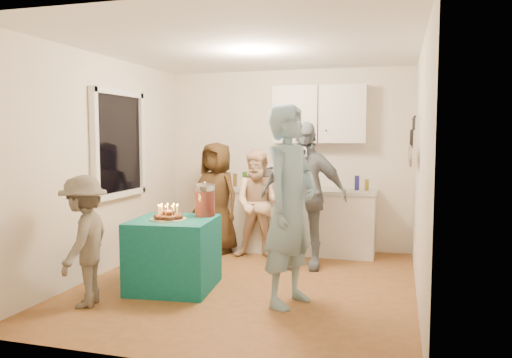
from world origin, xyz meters
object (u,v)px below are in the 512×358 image
(counter, at_px, (296,222))
(party_table, at_px, (174,254))
(woman_back_center, at_px, (259,204))
(woman_back_right, at_px, (303,195))
(microwave, at_px, (283,178))
(child_near_left, at_px, (84,241))
(man_birthday, at_px, (290,205))
(woman_back_left, at_px, (217,198))
(punch_jar, at_px, (205,201))

(counter, distance_m, party_table, 2.25)
(woman_back_center, distance_m, woman_back_right, 0.75)
(microwave, height_order, child_near_left, child_near_left)
(counter, xyz_separation_m, child_near_left, (-1.52, -2.78, 0.21))
(man_birthday, bearing_deg, woman_back_left, 57.93)
(counter, xyz_separation_m, woman_back_center, (-0.40, -0.49, 0.30))
(counter, xyz_separation_m, man_birthday, (0.39, -2.20, 0.55))
(microwave, height_order, party_table, microwave)
(punch_jar, xyz_separation_m, man_birthday, (1.06, -0.42, 0.05))
(punch_jar, bearing_deg, party_table, -133.68)
(woman_back_center, bearing_deg, child_near_left, -122.44)
(child_near_left, bearing_deg, woman_back_center, 140.57)
(woman_back_center, height_order, woman_back_right, woman_back_right)
(man_birthday, xyz_separation_m, woman_back_left, (-1.46, 1.86, -0.20))
(punch_jar, height_order, child_near_left, child_near_left)
(counter, bearing_deg, woman_back_left, -162.30)
(woman_back_left, distance_m, child_near_left, 2.49)
(counter, height_order, woman_back_center, woman_back_center)
(counter, height_order, punch_jar, punch_jar)
(counter, bearing_deg, party_table, -114.27)
(party_table, bearing_deg, man_birthday, -6.47)
(party_table, bearing_deg, punch_jar, 46.32)
(woman_back_center, xyz_separation_m, woman_back_right, (0.66, -0.31, 0.18))
(woman_back_center, relative_size, child_near_left, 1.15)
(man_birthday, bearing_deg, child_near_left, 126.85)
(woman_back_center, distance_m, child_near_left, 2.55)
(microwave, distance_m, woman_back_center, 0.62)
(counter, bearing_deg, child_near_left, -118.63)
(child_near_left, bearing_deg, woman_back_right, 124.77)
(punch_jar, bearing_deg, child_near_left, -130.35)
(microwave, distance_m, woman_back_left, 0.98)
(woman_back_left, xyz_separation_m, woman_back_center, (0.67, -0.15, -0.04))
(child_near_left, bearing_deg, microwave, 141.14)
(punch_jar, height_order, woman_back_left, woman_back_left)
(counter, relative_size, child_near_left, 1.73)
(woman_back_right, bearing_deg, counter, 103.91)
(microwave, bearing_deg, punch_jar, -95.75)
(microwave, height_order, woman_back_left, woman_back_left)
(party_table, height_order, woman_back_center, woman_back_center)
(punch_jar, distance_m, woman_back_center, 1.33)
(party_table, distance_m, woman_back_left, 1.76)
(counter, relative_size, woman_back_right, 1.21)
(man_birthday, distance_m, woman_back_left, 2.37)
(man_birthday, distance_m, child_near_left, 2.03)
(punch_jar, height_order, woman_back_center, woman_back_center)
(woman_back_left, relative_size, child_near_left, 1.22)
(woman_back_left, relative_size, woman_back_center, 1.06)
(woman_back_left, bearing_deg, punch_jar, -53.39)
(counter, relative_size, woman_back_center, 1.50)
(woman_back_center, bearing_deg, woman_back_left, 160.81)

